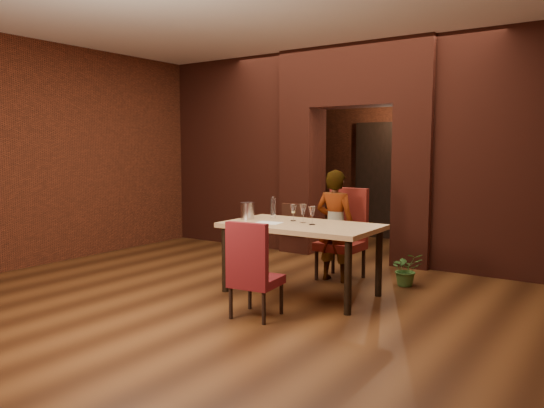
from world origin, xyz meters
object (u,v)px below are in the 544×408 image
Objects in this scene: chair_far at (341,234)px; wine_glass_c at (312,216)px; wine_glass_a at (293,213)px; person_seated at (335,226)px; potted_plant at (406,269)px; wine_glass_b at (303,214)px; water_bottle at (273,207)px; dining_table at (301,259)px; wine_bucket at (247,211)px; chair_near at (256,269)px.

chair_far reaches higher than wine_glass_c.
chair_far is 5.91× the size of wine_glass_a.
person_seated reaches higher than potted_plant.
wine_glass_a is 0.89× the size of wine_glass_b.
wine_glass_a is 1.57m from potted_plant.
water_bottle is at bearing 163.51° from wine_glass_c.
dining_table is 4.23× the size of potted_plant.
chair_far is 0.86m from wine_glass_a.
wine_glass_c is at bearing -20.73° from wine_glass_b.
wine_glass_a is 0.48× the size of potted_plant.
chair_far is at bearing 50.73° from water_bottle.
wine_glass_c is 0.69m from water_bottle.
chair_far is 0.97m from water_bottle.
chair_far reaches higher than potted_plant.
chair_far reaches higher than water_bottle.
wine_bucket is at bearing 44.87° from person_seated.
person_seated is 6.79× the size of wine_glass_c.
dining_table reaches higher than potted_plant.
wine_bucket is (-0.74, -0.04, 0.51)m from dining_table.
chair_near is 1.11m from wine_glass_b.
wine_glass_a reaches higher than potted_plant.
wine_glass_a is at bearing -139.53° from potted_plant.
potted_plant is (0.73, 1.05, -0.72)m from wine_glass_c.
potted_plant is (0.88, 0.99, -0.72)m from wine_glass_b.
chair_far reaches higher than wine_glass_b.
wine_glass_a is 0.97× the size of wine_bucket.
person_seated is at bearing 46.48° from wine_bucket.
wine_glass_b is at bearing 85.50° from person_seated.
wine_glass_c is at bearing -101.41° from chair_near.
person_seated reaches higher than chair_near.
person_seated reaches higher than wine_glass_b.
wine_bucket is (-0.73, -0.09, -0.01)m from wine_glass_b.
dining_table is 1.80× the size of chair_near.
wine_glass_b is (-0.00, 0.05, 0.52)m from dining_table.
chair_far is at bearing 49.57° from wine_bucket.
water_bottle reaches higher than wine_glass_b.
chair_near is at bearing -94.67° from wine_glass_c.
wine_bucket is at bearing -130.35° from chair_far.
wine_bucket is (-0.77, -0.81, 0.22)m from person_seated.
wine_glass_b is 0.74m from wine_bucket.
water_bottle reaches higher than wine_bucket.
water_bottle is (-0.57, -0.70, 0.37)m from chair_far.
wine_glass_b is at bearing -15.20° from water_bottle.
person_seated is at bearing 86.41° from dining_table.
wine_bucket is 0.75× the size of water_bottle.
wine_glass_b is at bearing 7.14° from wine_bucket.
chair_near is at bearing 89.64° from person_seated.
wine_glass_b reaches higher than wine_glass_c.
water_bottle is (-0.51, 0.14, 0.03)m from wine_glass_b.
chair_near is 1.74m from person_seated.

